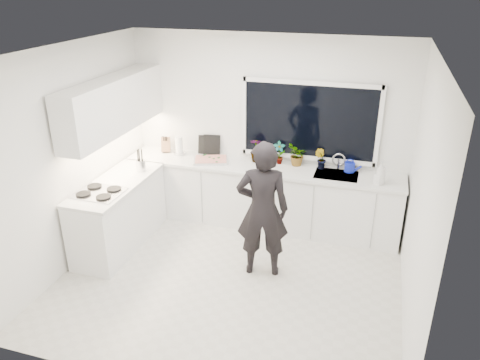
% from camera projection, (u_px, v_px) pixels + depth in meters
% --- Properties ---
extents(floor, '(4.00, 3.50, 0.02)m').
position_uv_depth(floor, '(230.00, 279.00, 5.70)').
color(floor, beige).
rests_on(floor, ground).
extents(wall_back, '(4.00, 0.02, 2.70)m').
position_uv_depth(wall_back, '(267.00, 130.00, 6.69)').
color(wall_back, white).
rests_on(wall_back, ground).
extents(wall_left, '(0.02, 3.50, 2.70)m').
position_uv_depth(wall_left, '(72.00, 158.00, 5.68)').
color(wall_left, white).
rests_on(wall_left, ground).
extents(wall_right, '(0.02, 3.50, 2.70)m').
position_uv_depth(wall_right, '(422.00, 201.00, 4.61)').
color(wall_right, white).
rests_on(wall_right, ground).
extents(ceiling, '(4.00, 3.50, 0.02)m').
position_uv_depth(ceiling, '(227.00, 51.00, 4.60)').
color(ceiling, white).
rests_on(ceiling, wall_back).
extents(window, '(1.80, 0.02, 1.00)m').
position_uv_depth(window, '(309.00, 121.00, 6.41)').
color(window, black).
rests_on(window, wall_back).
extents(base_cabinets_back, '(3.92, 0.58, 0.88)m').
position_uv_depth(base_cabinets_back, '(260.00, 197.00, 6.78)').
color(base_cabinets_back, white).
rests_on(base_cabinets_back, floor).
extents(base_cabinets_left, '(0.58, 1.60, 0.88)m').
position_uv_depth(base_cabinets_left, '(119.00, 215.00, 6.27)').
color(base_cabinets_left, white).
rests_on(base_cabinets_left, floor).
extents(countertop_back, '(3.94, 0.62, 0.04)m').
position_uv_depth(countertop_back, '(261.00, 168.00, 6.59)').
color(countertop_back, silver).
rests_on(countertop_back, base_cabinets_back).
extents(countertop_left, '(0.62, 1.60, 0.04)m').
position_uv_depth(countertop_left, '(116.00, 184.00, 6.08)').
color(countertop_left, silver).
rests_on(countertop_left, base_cabinets_left).
extents(upper_cabinets, '(0.34, 2.10, 0.70)m').
position_uv_depth(upper_cabinets, '(114.00, 105.00, 6.03)').
color(upper_cabinets, white).
rests_on(upper_cabinets, wall_left).
extents(sink, '(0.58, 0.42, 0.14)m').
position_uv_depth(sink, '(336.00, 178.00, 6.33)').
color(sink, silver).
rests_on(sink, countertop_back).
extents(faucet, '(0.03, 0.03, 0.22)m').
position_uv_depth(faucet, '(339.00, 162.00, 6.44)').
color(faucet, silver).
rests_on(faucet, countertop_back).
extents(stovetop, '(0.56, 0.48, 0.03)m').
position_uv_depth(stovetop, '(99.00, 192.00, 5.77)').
color(stovetop, black).
rests_on(stovetop, countertop_left).
extents(person, '(0.70, 0.54, 1.71)m').
position_uv_depth(person, '(262.00, 210.00, 5.50)').
color(person, black).
rests_on(person, floor).
extents(pizza_tray, '(0.58, 0.50, 0.03)m').
position_uv_depth(pizza_tray, '(211.00, 160.00, 6.75)').
color(pizza_tray, '#B6B6BB').
rests_on(pizza_tray, countertop_back).
extents(pizza, '(0.53, 0.45, 0.01)m').
position_uv_depth(pizza, '(211.00, 159.00, 6.75)').
color(pizza, red).
rests_on(pizza, pizza_tray).
extents(watering_can, '(0.17, 0.17, 0.13)m').
position_uv_depth(watering_can, '(350.00, 167.00, 6.38)').
color(watering_can, '#1323B3').
rests_on(watering_can, countertop_back).
extents(paper_towel_roll, '(0.14, 0.14, 0.26)m').
position_uv_depth(paper_towel_roll, '(179.00, 146.00, 6.97)').
color(paper_towel_roll, white).
rests_on(paper_towel_roll, countertop_back).
extents(knife_block, '(0.16, 0.14, 0.22)m').
position_uv_depth(knife_block, '(166.00, 145.00, 7.07)').
color(knife_block, '#9D7A49').
rests_on(knife_block, countertop_back).
extents(utensil_crock, '(0.15, 0.15, 0.16)m').
position_uv_depth(utensil_crock, '(141.00, 165.00, 6.40)').
color(utensil_crock, '#BCBDC1').
rests_on(utensil_crock, countertop_left).
extents(picture_frame_large, '(0.22, 0.03, 0.28)m').
position_uv_depth(picture_frame_large, '(205.00, 145.00, 6.99)').
color(picture_frame_large, black).
rests_on(picture_frame_large, countertop_back).
extents(picture_frame_small, '(0.25, 0.06, 0.30)m').
position_uv_depth(picture_frame_small, '(212.00, 145.00, 6.96)').
color(picture_frame_small, black).
rests_on(picture_frame_small, countertop_back).
extents(herb_plants, '(1.09, 0.30, 0.34)m').
position_uv_depth(herb_plants, '(286.00, 154.00, 6.58)').
color(herb_plants, '#26662D').
rests_on(herb_plants, countertop_back).
extents(soap_bottles, '(0.15, 0.13, 0.32)m').
position_uv_depth(soap_bottles, '(380.00, 174.00, 5.97)').
color(soap_bottles, '#D8BF66').
rests_on(soap_bottles, countertop_back).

